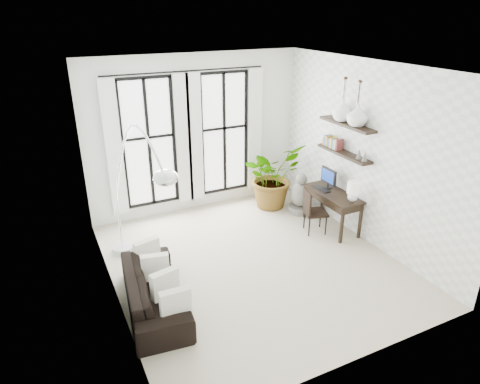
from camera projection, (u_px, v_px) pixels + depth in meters
floor at (253, 262)px, 7.26m from camera, size 5.00×5.00×0.00m
ceiling at (255, 68)px, 5.98m from camera, size 5.00×5.00×0.00m
wall_left at (105, 201)px, 5.71m from camera, size 0.00×5.00×5.00m
wall_right at (367, 154)px, 7.53m from camera, size 0.00×5.00×5.00m
wall_back at (196, 135)px, 8.68m from camera, size 4.50×0.00×4.50m
windows at (188, 139)px, 8.56m from camera, size 3.26×0.13×2.65m
wall_shelves at (344, 141)px, 7.81m from camera, size 0.25×1.30×0.60m
sofa at (154, 290)px, 6.08m from camera, size 0.98×2.01×0.56m
throw_pillows at (160, 275)px, 6.03m from camera, size 0.40×1.52×0.40m
plant at (272, 176)px, 9.07m from camera, size 1.49×1.38×1.38m
desk at (335, 196)px, 8.08m from camera, size 0.53×1.25×1.13m
desk_chair at (312, 209)px, 8.05m from camera, size 0.51×0.51×0.85m
arc_lamp at (135, 160)px, 6.19m from camera, size 0.75×2.04×2.50m
buddha at (301, 196)px, 8.90m from camera, size 0.48×0.48×0.86m
vase_a at (357, 115)px, 7.36m from camera, size 0.37×0.37×0.38m
vase_b at (343, 111)px, 7.69m from camera, size 0.37×0.37×0.38m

